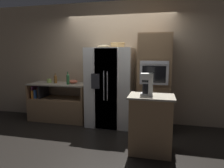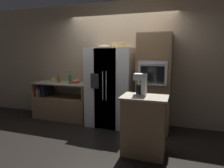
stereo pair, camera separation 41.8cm
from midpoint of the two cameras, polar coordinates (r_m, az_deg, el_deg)
name	(u,v)px [view 1 (the left image)]	position (r m, az deg, el deg)	size (l,w,h in m)	color
ground_plane	(116,125)	(4.65, -1.54, -11.68)	(20.00, 20.00, 0.00)	black
wall_back	(119,63)	(4.74, -0.38, 6.07)	(12.00, 0.06, 2.80)	tan
counter_left	(59,106)	(5.15, -17.23, -6.16)	(1.42, 0.60, 0.91)	#93704C
refrigerator	(110,87)	(4.47, -3.31, -0.92)	(1.00, 0.73, 1.74)	white
wall_oven	(154,82)	(4.29, 9.22, 0.51)	(0.67, 0.72, 2.02)	#93704C
island_counter	(151,124)	(3.34, 7.44, -11.28)	(0.72, 0.54, 0.96)	#93704C
wicker_basket	(118,45)	(4.43, -1.14, 11.10)	(0.32, 0.32, 0.11)	tan
fruit_bowl	(104,46)	(4.53, -5.03, 10.70)	(0.28, 0.28, 0.07)	beige
bottle_tall	(55,79)	(5.09, -18.15, 1.45)	(0.08, 0.08, 0.23)	brown
bottle_short	(68,79)	(4.78, -14.97, 1.40)	(0.07, 0.07, 0.29)	#33723F
mug	(49,81)	(5.21, -19.77, 0.87)	(0.13, 0.10, 0.10)	#B2D166
mixing_bowl	(73,82)	(4.93, -13.55, 0.68)	(0.22, 0.22, 0.09)	#DB664C
coffee_maker	(148,83)	(3.21, 6.63, 0.21)	(0.19, 0.18, 0.35)	white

